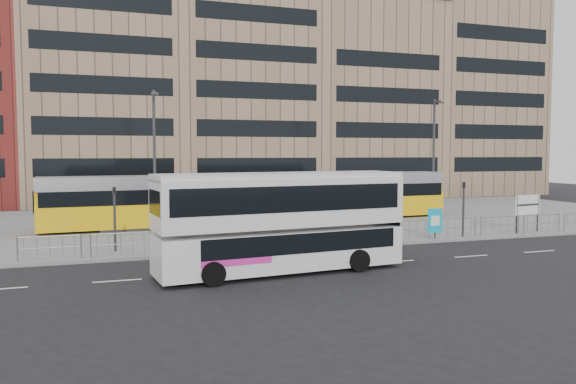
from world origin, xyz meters
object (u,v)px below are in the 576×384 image
object	(u,v)px
traffic_light_east	(463,202)
lamp_post_east	(434,153)
double_decker_bus	(281,219)
station_sign	(528,206)
traffic_light_west	(115,210)
pedestrian	(379,213)
tram	(261,198)
ad_panel	(435,221)
lamp_post_west	(155,153)

from	to	relation	value
traffic_light_east	lamp_post_east	bearing A→B (deg)	85.73
double_decker_bus	station_sign	world-z (taller)	double_decker_bus
traffic_light_west	lamp_post_east	distance (m)	25.19
double_decker_bus	pedestrian	xyz separation A→B (m)	(9.96, 10.52, -1.18)
tram	station_sign	size ratio (longest dim) A/B	12.55
double_decker_bus	lamp_post_east	xyz separation A→B (m)	(17.11, 15.33, 2.70)
ad_panel	lamp_post_west	world-z (taller)	lamp_post_west
traffic_light_west	lamp_post_west	size ratio (longest dim) A/B	0.36
pedestrian	lamp_post_east	size ratio (longest dim) A/B	0.20
tram	lamp_post_east	xyz separation A→B (m)	(13.74, 0.36, 3.10)
double_decker_bus	tram	distance (m)	15.34
tram	traffic_light_west	size ratio (longest dim) A/B	9.04
pedestrian	traffic_light_east	distance (m)	6.07
double_decker_bus	tram	bearing A→B (deg)	71.57
pedestrian	lamp_post_west	xyz separation A→B (m)	(-13.60, 4.25, 3.83)
traffic_light_west	ad_panel	bearing A→B (deg)	-12.64
lamp_post_east	pedestrian	bearing A→B (deg)	-146.10
station_sign	ad_panel	size ratio (longest dim) A/B	1.34
tram	traffic_light_west	xyz separation A→B (m)	(-9.68, -8.49, 0.32)
station_sign	lamp_post_east	world-z (taller)	lamp_post_east
tram	lamp_post_west	world-z (taller)	lamp_post_west
lamp_post_east	lamp_post_west	bearing A→B (deg)	-178.48
station_sign	traffic_light_east	world-z (taller)	traffic_light_east
ad_panel	tram	bearing A→B (deg)	125.68
traffic_light_west	lamp_post_west	distance (m)	9.14
pedestrian	tram	bearing A→B (deg)	64.64
ad_panel	traffic_light_west	distance (m)	16.89
lamp_post_west	double_decker_bus	bearing A→B (deg)	-76.16
traffic_light_west	lamp_post_west	bearing A→B (deg)	64.63
ad_panel	pedestrian	world-z (taller)	pedestrian
tram	lamp_post_east	bearing A→B (deg)	-1.52
station_sign	double_decker_bus	bearing A→B (deg)	-169.86
ad_panel	traffic_light_east	bearing A→B (deg)	3.31
station_sign	ad_panel	world-z (taller)	station_sign
double_decker_bus	lamp_post_west	size ratio (longest dim) A/B	1.20
double_decker_bus	traffic_light_west	bearing A→B (deg)	128.55
double_decker_bus	lamp_post_west	bearing A→B (deg)	98.10
double_decker_bus	ad_panel	xyz separation A→B (m)	(10.48, 4.97, -1.07)
ad_panel	pedestrian	bearing A→B (deg)	95.58
ad_panel	lamp_post_east	world-z (taller)	lamp_post_east
station_sign	tram	bearing A→B (deg)	137.74
traffic_light_west	tram	bearing A→B (deg)	33.73
double_decker_bus	traffic_light_east	bearing A→B (deg)	16.53
double_decker_bus	traffic_light_west	xyz separation A→B (m)	(-6.31, 6.47, -0.07)
double_decker_bus	lamp_post_east	world-z (taller)	lamp_post_east
ad_panel	traffic_light_east	size ratio (longest dim) A/B	0.54
pedestrian	traffic_light_west	distance (m)	16.81
pedestrian	lamp_post_west	distance (m)	14.76
station_sign	lamp_post_east	size ratio (longest dim) A/B	0.26
traffic_light_west	lamp_post_east	xyz separation A→B (m)	(23.42, 8.85, 2.77)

